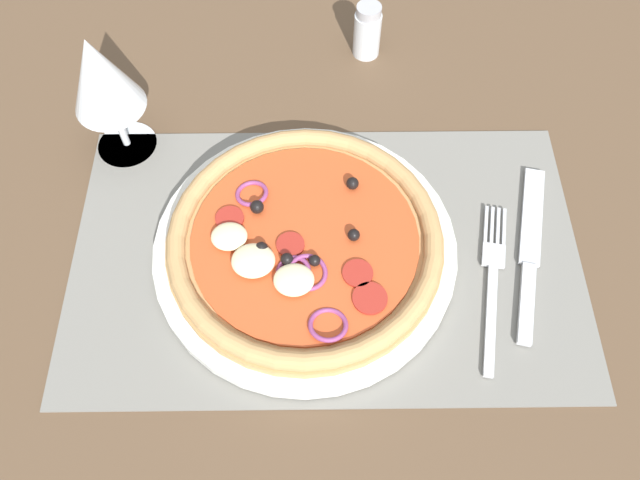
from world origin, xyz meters
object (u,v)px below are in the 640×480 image
(pepper_shaker, at_px, (367,31))
(plate, at_px, (305,252))
(fork, at_px, (493,277))
(wine_glass, at_px, (100,77))
(pizza, at_px, (304,243))
(knife, at_px, (530,249))

(pepper_shaker, bearing_deg, plate, -104.37)
(fork, bearing_deg, plate, 92.29)
(plate, relative_size, wine_glass, 1.97)
(plate, height_order, pizza, pizza)
(plate, xyz_separation_m, pepper_shaker, (0.07, 0.28, 0.02))
(fork, distance_m, knife, 0.05)
(fork, xyz_separation_m, wine_glass, (-0.37, 0.17, 0.10))
(fork, xyz_separation_m, knife, (0.04, 0.03, 0.00))
(pepper_shaker, bearing_deg, wine_glass, -152.24)
(knife, bearing_deg, pepper_shaker, 41.07)
(plate, xyz_separation_m, wine_glass, (-0.20, 0.14, 0.09))
(pizza, xyz_separation_m, knife, (0.22, 0.00, -0.02))
(knife, distance_m, wine_glass, 0.45)
(fork, distance_m, wine_glass, 0.42)
(plate, distance_m, knife, 0.22)
(knife, bearing_deg, fork, 139.38)
(pizza, distance_m, wine_glass, 0.25)
(pepper_shaker, bearing_deg, knife, -62.16)
(wine_glass, bearing_deg, fork, -24.28)
(pizza, distance_m, pepper_shaker, 0.29)
(pizza, height_order, wine_glass, wine_glass)
(knife, bearing_deg, plate, 104.17)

